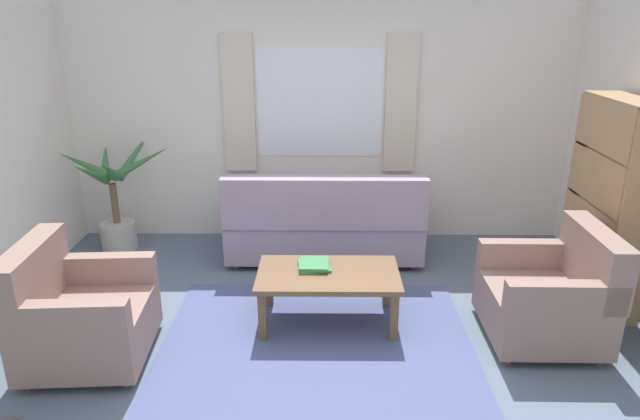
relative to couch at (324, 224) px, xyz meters
The scene contains 11 objects.
ground_plane 1.60m from the couch, 91.92° to the right, with size 6.24×6.24×0.00m, color slate.
wall_back 1.17m from the couch, 94.21° to the left, with size 5.32×0.12×2.60m, color silver.
window_with_curtains 1.25m from the couch, 94.78° to the left, with size 1.98×0.07×1.40m.
area_rug 1.59m from the couch, 91.92° to the right, with size 2.30×1.91×0.01m, color #4C5684.
couch is the anchor object (origin of this frame).
armchair_left 2.43m from the couch, 134.61° to the right, with size 0.87×0.89×0.88m.
armchair_right 2.21m from the couch, 40.13° to the right, with size 0.83×0.85×0.88m.
coffee_table 1.22m from the couch, 88.46° to the right, with size 1.10×0.64×0.44m.
book_stack_on_table 1.14m from the couch, 93.95° to the right, with size 0.28×0.29×0.04m.
potted_plant 2.15m from the couch, behind, with size 1.17×1.22×1.19m.
bookshelf 2.48m from the couch, 19.92° to the right, with size 0.30×0.94×1.72m.
Camera 1 is at (0.06, -3.57, 2.33)m, focal length 31.26 mm.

